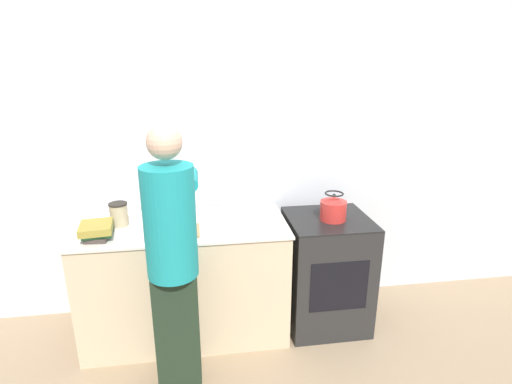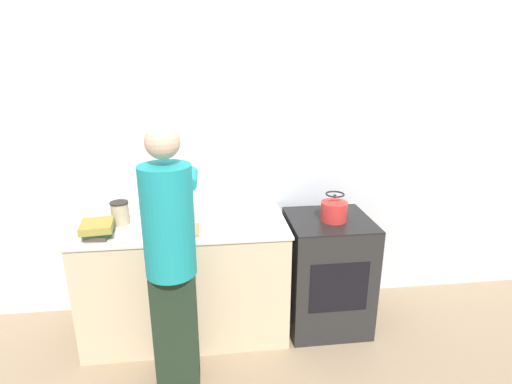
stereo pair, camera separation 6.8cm
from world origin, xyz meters
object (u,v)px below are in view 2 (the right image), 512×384
Objects in this scene: knife at (168,229)px; bowl_prep at (168,211)px; cutting_board at (174,231)px; canister_jar at (120,213)px; oven at (327,272)px; person at (171,252)px; kettle at (334,209)px.

knife is 0.29m from bowl_prep.
canister_jar is at bearing 153.38° from cutting_board.
bowl_prep is (-0.07, 0.30, 0.03)m from cutting_board.
knife reaches higher than oven.
oven is 5.21× the size of bowl_prep.
person is at bearing -55.30° from canister_jar.
cutting_board is at bearing -175.95° from kettle.
person reaches higher than kettle.
oven is at bearing -9.05° from bowl_prep.
oven is at bearing 23.58° from person.
cutting_board is 0.05m from knife.
knife is 1.15× the size of bowl_prep.
bowl_prep is at bearing 96.32° from person.
bowl_prep is at bearing 18.63° from canister_jar.
oven is at bearing 3.55° from knife.
canister_jar reaches higher than bowl_prep.
person reaches higher than oven.
bowl_prep is at bearing 169.66° from kettle.
person reaches higher than canister_jar.
kettle is at bearing -4.22° from canister_jar.
cutting_board is 1.15m from kettle.
canister_jar is at bearing -161.37° from bowl_prep.
person is at bearing -83.68° from bowl_prep.
cutting_board is at bearing 91.23° from person.
oven is 0.53× the size of person.
kettle is 1.23× the size of bowl_prep.
oven is at bearing -3.11° from canister_jar.
kettle is 1.25× the size of canister_jar.
oven is at bearing 5.66° from cutting_board.
oven is 4.25× the size of kettle.
bowl_prep reaches higher than knife.
knife is (-0.04, 0.02, 0.01)m from cutting_board.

